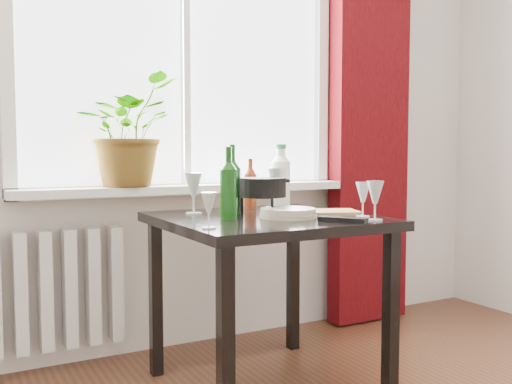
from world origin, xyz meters
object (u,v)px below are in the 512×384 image
fondue_pot (262,196)px  cutting_board (325,212)px  wineglass_front_left (209,210)px  plate_stack (288,213)px  wineglass_far_right (363,199)px  wine_bottle_left (229,183)px  cleaning_bottle (281,175)px  tv_remote (343,220)px  radiator (33,292)px  bottle_amber (250,183)px  wineglass_back_left (194,193)px  table (266,238)px  wineglass_back_center (277,189)px  potted_plant (127,130)px  wineglass_front_right (375,200)px  wine_bottle_right (233,179)px

fondue_pot → cutting_board: (0.26, -0.10, -0.07)m
wineglass_front_left → plate_stack: 0.45m
wineglass_far_right → wine_bottle_left: bearing=157.4°
cleaning_bottle → tv_remote: cleaning_bottle is taller
radiator → bottle_amber: (0.95, -0.31, 0.48)m
wineglass_front_left → plate_stack: wineglass_front_left is taller
radiator → wineglass_back_left: wineglass_back_left is taller
table → wineglass_back_center: bearing=45.5°
wineglass_far_right → wineglass_back_left: (-0.57, 0.45, 0.02)m
potted_plant → cleaning_bottle: potted_plant is taller
bottle_amber → cleaning_bottle: (0.14, -0.05, 0.04)m
wineglass_front_right → wineglass_back_left: size_ratio=0.87×
plate_stack → wine_bottle_left: bearing=161.9°
table → cleaning_bottle: bearing=49.4°
table → cleaning_bottle: 0.44m
wineglass_front_right → fondue_pot: size_ratio=0.68×
wineglass_back_left → cleaning_bottle: bearing=6.2°
wineglass_back_left → wine_bottle_left: bearing=-77.1°
bottle_amber → wineglass_back_left: size_ratio=1.31×
potted_plant → wineglass_front_right: 1.23m
wineglass_back_left → plate_stack: (0.29, -0.31, -0.07)m
radiator → wineglass_front_left: wineglass_front_left is taller
wine_bottle_right → wineglass_back_left: 0.18m
wine_bottle_left → table: bearing=4.2°
fondue_pot → potted_plant: bearing=148.9°
radiator → wineglass_back_left: (0.61, -0.41, 0.45)m
bottle_amber → wineglass_back_center: (0.04, -0.19, -0.02)m
wine_bottle_right → fondue_pot: size_ratio=1.29×
potted_plant → cutting_board: bearing=-43.7°
radiator → wineglass_back_center: size_ratio=3.91×
wine_bottle_right → potted_plant: bearing=124.5°
table → cutting_board: bearing=-9.4°
wine_bottle_right → wineglass_front_left: size_ratio=2.33×
wineglass_back_center → bottle_amber: bearing=100.7°
cleaning_bottle → wineglass_back_center: cleaning_bottle is taller
bottle_amber → wineglass_front_right: (0.20, -0.67, -0.04)m
bottle_amber → tv_remote: bottle_amber is taller
radiator → wineglass_front_left: (0.48, -0.88, 0.43)m
table → cutting_board: 0.29m
wineglass_back_left → tv_remote: (0.39, -0.55, -0.08)m
wine_bottle_right → wineglass_back_center: size_ratio=1.48×
potted_plant → wine_bottle_left: (0.23, -0.62, -0.23)m
wineglass_front_right → fondue_pot: 0.49m
bottle_amber → cleaning_bottle: 0.15m
potted_plant → bottle_amber: (0.51, -0.29, -0.25)m
fondue_pot → tv_remote: bearing=-48.1°
bottle_amber → plate_stack: bearing=-95.9°
bottle_amber → cutting_board: bottle_amber is taller
wineglass_back_center → wineglass_back_left: size_ratio=1.11×
wineglass_front_right → cutting_board: wineglass_front_right is taller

